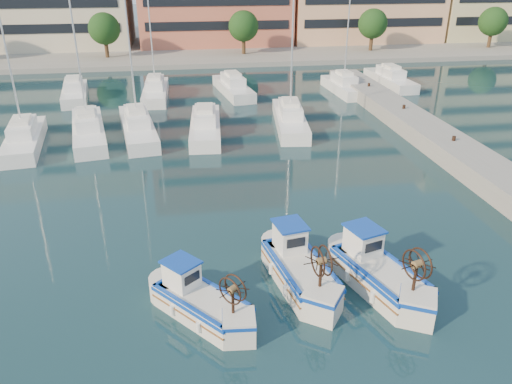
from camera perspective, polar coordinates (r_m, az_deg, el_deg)
ground at (r=20.17m, az=7.35°, el=-12.36°), size 300.00×300.00×0.00m
quay at (r=31.59m, az=26.62°, el=0.73°), size 3.00×60.00×1.20m
yacht_marina at (r=44.48m, az=-6.10°, el=9.68°), size 36.36×23.66×11.50m
fishing_boat_a at (r=19.07m, az=-6.46°, el=-12.17°), size 3.74×4.02×2.53m
fishing_boat_b at (r=20.68m, az=4.93°, el=-8.51°), size 2.57×4.67×2.84m
fishing_boat_c at (r=20.91m, az=13.73°, el=-8.78°), size 3.11×4.75×2.88m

